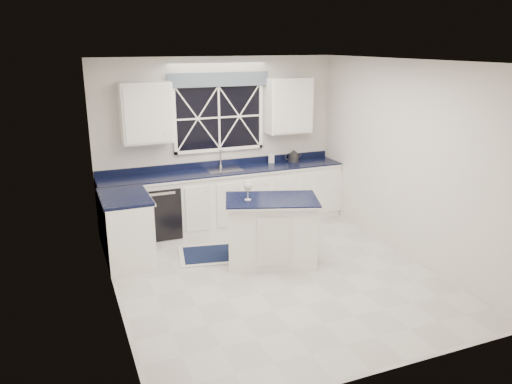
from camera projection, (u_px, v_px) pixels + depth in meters
name	position (u px, v px, depth m)	size (l,w,h in m)	color
ground	(274.00, 273.00, 6.55)	(4.50, 4.50, 0.00)	#B4B4AF
back_wall	(219.00, 142.00, 8.16)	(4.00, 0.10, 2.70)	silver
base_cabinets	(209.00, 204.00, 7.88)	(3.99, 1.60, 0.90)	white
countertop	(225.00, 171.00, 8.01)	(3.98, 0.64, 0.04)	black
dishwasher	(159.00, 209.00, 7.76)	(0.60, 0.58, 0.82)	black
window	(219.00, 112.00, 7.98)	(1.65, 0.09, 1.26)	black
upper_cabinets	(221.00, 109.00, 7.85)	(3.10, 0.34, 0.90)	white
faucet	(221.00, 158.00, 8.13)	(0.05, 0.20, 0.30)	#ACACAE
island	(271.00, 230.00, 6.77)	(1.39, 1.09, 0.91)	white
rug	(222.00, 253.00, 7.14)	(1.32, 0.94, 0.02)	beige
kettle	(294.00, 156.00, 8.55)	(0.28, 0.22, 0.21)	#2E2E31
wine_glass	(248.00, 187.00, 6.53)	(0.11, 0.11, 0.26)	silver
soap_bottle	(271.00, 157.00, 8.46)	(0.10, 0.10, 0.21)	silver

